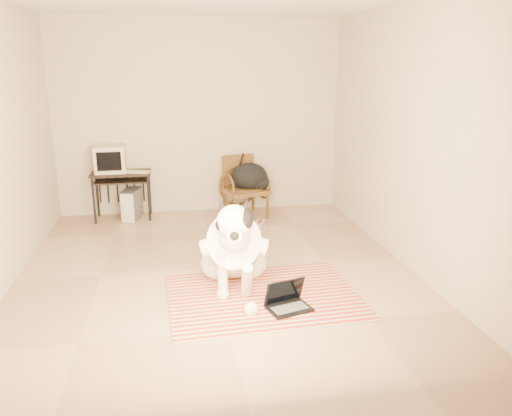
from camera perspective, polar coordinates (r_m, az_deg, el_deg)
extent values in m
plane|color=tan|center=(5.32, -4.61, -6.84)|extent=(4.50, 4.50, 0.00)
plane|color=#C0B19D|center=(7.19, -6.47, 10.19)|extent=(4.50, 0.00, 4.50)
plane|color=#C0B19D|center=(2.76, -1.08, 1.20)|extent=(4.50, 0.00, 4.50)
plane|color=#C0B19D|center=(5.49, 16.52, 7.91)|extent=(0.00, 4.50, 4.50)
cube|color=red|center=(4.21, 2.47, -13.11)|extent=(1.73, 0.35, 0.02)
cube|color=#3B7E44|center=(4.44, 1.59, -11.51)|extent=(1.73, 0.35, 0.02)
cube|color=#64326D|center=(4.66, 0.80, -10.06)|extent=(1.73, 0.35, 0.02)
cube|color=#CC8644|center=(4.90, 0.09, -8.75)|extent=(1.73, 0.35, 0.02)
cube|color=#C2AF8F|center=(5.13, -0.55, -7.55)|extent=(1.73, 0.35, 0.02)
sphere|color=white|center=(5.00, -4.41, -6.29)|extent=(0.34, 0.34, 0.34)
sphere|color=white|center=(5.00, -0.69, -6.23)|extent=(0.34, 0.34, 0.34)
ellipsoid|color=white|center=(4.98, -2.55, -6.04)|extent=(0.41, 0.38, 0.34)
ellipsoid|color=white|center=(4.70, -2.55, -4.37)|extent=(0.50, 0.81, 0.73)
cylinder|color=white|center=(4.72, -2.55, -4.31)|extent=(0.56, 0.70, 0.66)
sphere|color=white|center=(4.45, -2.53, -3.38)|extent=(0.28, 0.28, 0.28)
sphere|color=white|center=(4.29, -2.54, -1.65)|extent=(0.31, 0.31, 0.31)
ellipsoid|color=black|center=(4.29, -1.91, -1.38)|extent=(0.24, 0.27, 0.23)
cylinder|color=white|center=(4.18, -2.50, -2.82)|extent=(0.15, 0.17, 0.13)
sphere|color=black|center=(4.10, -2.48, -3.21)|extent=(0.08, 0.08, 0.08)
cone|color=black|center=(4.32, -3.90, 0.13)|extent=(0.16, 0.17, 0.19)
cone|color=black|center=(4.32, -1.23, 0.17)|extent=(0.15, 0.16, 0.19)
torus|color=silver|center=(4.41, -2.53, -2.81)|extent=(0.29, 0.17, 0.25)
cylinder|color=white|center=(4.56, -3.84, -7.44)|extent=(0.11, 0.15, 0.46)
cylinder|color=white|center=(4.45, -1.04, -8.40)|extent=(0.14, 0.42, 0.47)
sphere|color=white|center=(4.61, -3.80, -9.80)|extent=(0.12, 0.12, 0.12)
sphere|color=white|center=(4.33, -0.55, -11.51)|extent=(0.12, 0.12, 0.12)
cone|color=black|center=(5.30, -2.80, -6.25)|extent=(0.18, 0.47, 0.12)
cube|color=black|center=(4.42, 3.81, -11.39)|extent=(0.42, 0.35, 0.02)
cube|color=#505052|center=(4.40, 3.89, -11.32)|extent=(0.34, 0.23, 0.00)
cube|color=black|center=(4.43, 3.27, -9.47)|extent=(0.37, 0.19, 0.24)
cube|color=black|center=(4.42, 3.32, -9.48)|extent=(0.33, 0.16, 0.21)
cube|color=black|center=(7.07, -15.18, 3.88)|extent=(0.80, 0.45, 0.03)
cube|color=black|center=(7.05, -15.15, 3.00)|extent=(0.71, 0.36, 0.02)
cylinder|color=black|center=(7.01, -18.04, 0.77)|extent=(0.03, 0.03, 0.63)
cylinder|color=black|center=(7.37, -17.68, 1.50)|extent=(0.03, 0.03, 0.63)
cylinder|color=black|center=(6.94, -12.14, 1.06)|extent=(0.03, 0.03, 0.63)
cylinder|color=black|center=(7.30, -12.06, 1.79)|extent=(0.03, 0.03, 0.63)
cube|color=beige|center=(7.09, -16.33, 5.41)|extent=(0.41, 0.39, 0.36)
cube|color=black|center=(6.90, -16.45, 5.13)|extent=(0.32, 0.02, 0.25)
cube|color=beige|center=(6.98, -13.55, 4.04)|extent=(0.39, 0.24, 0.02)
cube|color=#505052|center=(7.13, -13.98, 0.42)|extent=(0.28, 0.47, 0.42)
cube|color=silver|center=(6.93, -14.50, -0.06)|extent=(0.18, 0.05, 0.39)
cube|color=brown|center=(6.99, -1.22, 1.99)|extent=(0.69, 0.67, 0.06)
cylinder|color=#35240E|center=(6.98, -1.22, 2.30)|extent=(0.52, 0.52, 0.04)
cube|color=brown|center=(7.15, -2.08, 4.43)|extent=(0.47, 0.17, 0.42)
cylinder|color=#35240E|center=(6.75, -2.16, -0.29)|extent=(0.04, 0.04, 0.34)
cylinder|color=#35240E|center=(7.15, -3.66, 0.63)|extent=(0.04, 0.04, 0.34)
cylinder|color=#35240E|center=(6.94, 1.31, 0.17)|extent=(0.04, 0.04, 0.34)
cylinder|color=#35240E|center=(7.34, -0.34, 1.04)|extent=(0.04, 0.04, 0.34)
ellipsoid|color=black|center=(6.94, -0.83, 3.63)|extent=(0.52, 0.43, 0.38)
ellipsoid|color=black|center=(6.93, 0.31, 2.95)|extent=(0.32, 0.26, 0.22)
cube|color=silver|center=(6.48, -2.86, -2.46)|extent=(0.21, 0.29, 0.03)
cube|color=gray|center=(6.47, -2.86, -2.14)|extent=(0.21, 0.28, 0.09)
cube|color=maroon|center=(6.46, -2.87, -1.84)|extent=(0.10, 0.14, 0.02)
cube|color=silver|center=(6.53, 0.40, -2.30)|extent=(0.21, 0.30, 0.03)
cube|color=gray|center=(6.52, 0.40, -1.98)|extent=(0.20, 0.29, 0.09)
cube|color=maroon|center=(6.51, 0.41, -1.67)|extent=(0.10, 0.15, 0.02)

